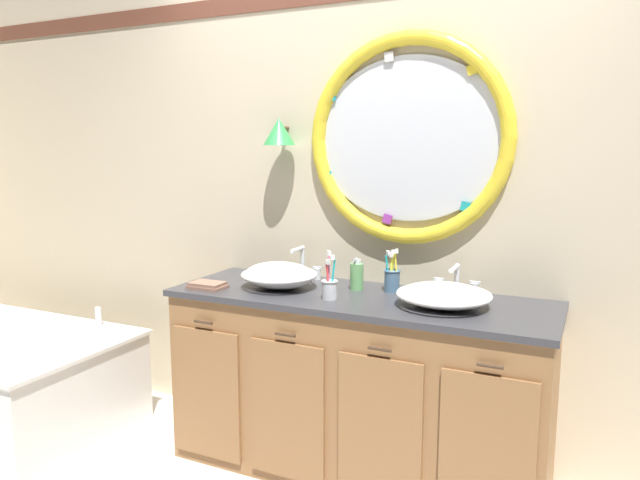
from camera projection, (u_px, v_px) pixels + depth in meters
name	position (u px, v px, depth m)	size (l,w,h in m)	color
back_wall_assembly	(376.00, 195.00, 3.03)	(6.40, 0.26, 2.60)	beige
vanity_counter	(357.00, 383.00, 2.84)	(1.80, 0.64, 0.88)	olive
sink_basin_left	(279.00, 275.00, 2.92)	(0.38, 0.38, 0.13)	white
sink_basin_right	(444.00, 295.00, 2.57)	(0.41, 0.41, 0.10)	white
faucet_set_left	(302.00, 265.00, 3.13)	(0.23, 0.14, 0.18)	silver
faucet_set_right	(456.00, 282.00, 2.78)	(0.22, 0.15, 0.15)	silver
toothbrush_holder_left	(330.00, 287.00, 2.70)	(0.08, 0.08, 0.22)	silver
toothbrush_holder_right	(392.00, 279.00, 2.84)	(0.08, 0.08, 0.21)	slate
soap_dispenser	(357.00, 276.00, 2.87)	(0.07, 0.07, 0.16)	#6BAD66
folded_hand_towel	(207.00, 285.00, 2.91)	(0.18, 0.12, 0.03)	#936B56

